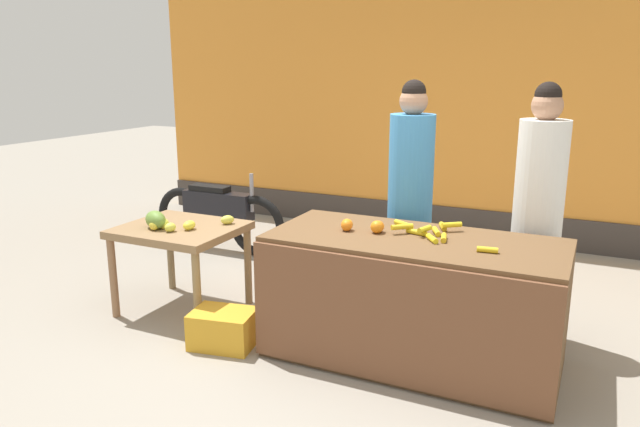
% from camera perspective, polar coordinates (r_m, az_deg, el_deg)
% --- Properties ---
extents(ground_plane, '(24.00, 24.00, 0.00)m').
position_cam_1_polar(ground_plane, '(4.44, 1.85, -12.13)').
color(ground_plane, gray).
extents(market_wall_back, '(7.72, 0.23, 3.35)m').
position_cam_1_polar(market_wall_back, '(7.01, 12.60, 11.12)').
color(market_wall_back, orange).
rests_on(market_wall_back, ground).
extents(fruit_stall_counter, '(1.92, 0.88, 0.85)m').
position_cam_1_polar(fruit_stall_counter, '(4.08, 8.78, -8.12)').
color(fruit_stall_counter, brown).
rests_on(fruit_stall_counter, ground).
extents(side_table_wooden, '(0.91, 0.79, 0.71)m').
position_cam_1_polar(side_table_wooden, '(4.90, -13.15, -2.23)').
color(side_table_wooden, olive).
rests_on(side_table_wooden, ground).
extents(banana_bunch_pile, '(0.79, 0.51, 0.07)m').
position_cam_1_polar(banana_bunch_pile, '(4.03, 10.66, -1.70)').
color(banana_bunch_pile, gold).
rests_on(banana_bunch_pile, fruit_stall_counter).
extents(orange_pile, '(0.29, 0.14, 0.09)m').
position_cam_1_polar(orange_pile, '(4.05, 4.15, -1.19)').
color(orange_pile, orange).
rests_on(orange_pile, fruit_stall_counter).
extents(mango_papaya_pile, '(0.62, 0.53, 0.14)m').
position_cam_1_polar(mango_papaya_pile, '(4.81, -14.49, -0.74)').
color(mango_papaya_pile, '#DCD74A').
rests_on(mango_papaya_pile, side_table_wooden).
extents(vendor_woman_blue_shirt, '(0.34, 0.34, 1.85)m').
position_cam_1_polar(vendor_woman_blue_shirt, '(4.63, 8.56, 1.13)').
color(vendor_woman_blue_shirt, '#33333D').
rests_on(vendor_woman_blue_shirt, ground).
extents(vendor_woman_white_shirt, '(0.34, 0.34, 1.85)m').
position_cam_1_polar(vendor_woman_white_shirt, '(4.46, 20.01, -0.11)').
color(vendor_woman_white_shirt, '#33333D').
rests_on(vendor_woman_white_shirt, ground).
extents(parked_motorcycle, '(1.60, 0.18, 0.88)m').
position_cam_1_polar(parked_motorcycle, '(6.49, -9.66, -0.06)').
color(parked_motorcycle, black).
rests_on(parked_motorcycle, ground).
extents(produce_crate, '(0.49, 0.40, 0.26)m').
position_cam_1_polar(produce_crate, '(4.38, -9.20, -10.78)').
color(produce_crate, gold).
rests_on(produce_crate, ground).
extents(produce_sack, '(0.41, 0.36, 0.58)m').
position_cam_1_polar(produce_sack, '(5.18, -1.98, -4.72)').
color(produce_sack, maroon).
rests_on(produce_sack, ground).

